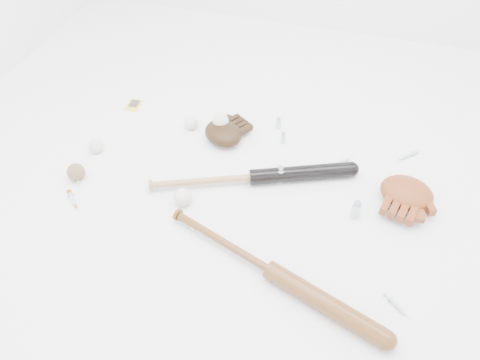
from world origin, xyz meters
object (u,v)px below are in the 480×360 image
(bat_wood, at_px, (270,270))
(pedestal, at_px, (221,130))
(glove_dark, at_px, (223,133))
(bat_dark, at_px, (252,177))

(bat_wood, bearing_deg, pedestal, 140.13)
(glove_dark, bearing_deg, pedestal, 155.45)
(bat_wood, height_order, pedestal, bat_wood)
(bat_wood, bearing_deg, glove_dark, 140.07)
(bat_dark, distance_m, glove_dark, 0.31)
(pedestal, bearing_deg, glove_dark, -58.16)
(bat_dark, distance_m, pedestal, 0.36)
(bat_dark, xyz_separation_m, pedestal, (-0.23, 0.27, -0.01))
(bat_wood, relative_size, pedestal, 12.50)
(bat_dark, relative_size, bat_wood, 0.98)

